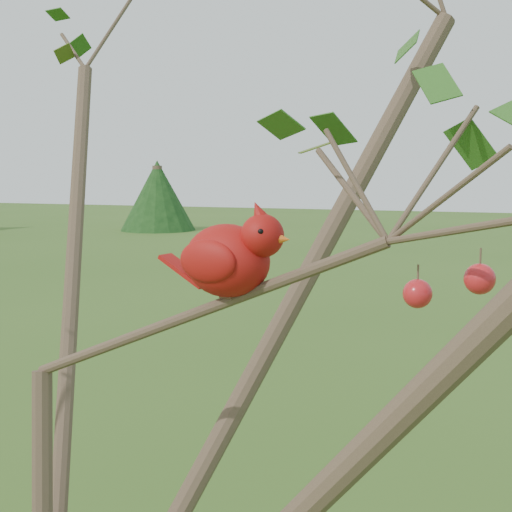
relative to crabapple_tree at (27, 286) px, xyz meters
The scene contains 3 objects.
crabapple_tree is the anchor object (origin of this frame).
cardinal 0.31m from the crabapple_tree, 17.69° to the left, with size 0.23×0.13×0.16m.
distant_trees 24.43m from the crabapple_tree, 93.22° to the left, with size 38.49×12.54×2.90m.
Camera 1 is at (0.72, -0.89, 2.29)m, focal length 50.00 mm.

